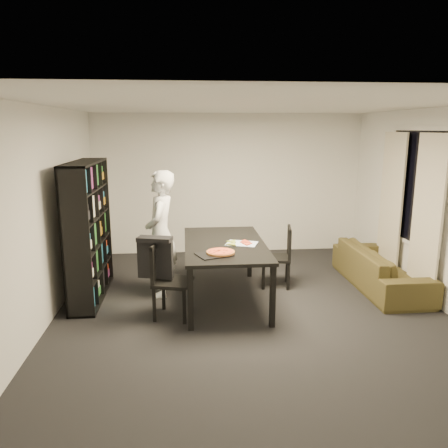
{
  "coord_description": "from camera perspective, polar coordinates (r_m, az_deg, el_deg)",
  "views": [
    {
      "loc": [
        -0.83,
        -5.37,
        2.33
      ],
      "look_at": [
        -0.3,
        0.43,
        1.05
      ],
      "focal_mm": 35.0,
      "sensor_mm": 36.0,
      "label": 1
    }
  ],
  "objects": [
    {
      "name": "room",
      "position": [
        5.53,
        3.5,
        1.63
      ],
      "size": [
        5.01,
        5.51,
        2.61
      ],
      "color": "black",
      "rests_on": "ground"
    },
    {
      "name": "window_pane",
      "position": [
        6.88,
        23.7,
        4.42
      ],
      "size": [
        0.02,
        1.4,
        1.6
      ],
      "primitive_type": "cube",
      "color": "black",
      "rests_on": "room"
    },
    {
      "name": "window_frame",
      "position": [
        6.88,
        23.66,
        4.42
      ],
      "size": [
        0.03,
        1.52,
        1.72
      ],
      "primitive_type": "cube",
      "color": "white",
      "rests_on": "room"
    },
    {
      "name": "curtain_left",
      "position": [
        6.45,
        24.96,
        0.67
      ],
      "size": [
        0.03,
        0.7,
        2.25
      ],
      "primitive_type": "cube",
      "color": "beige",
      "rests_on": "room"
    },
    {
      "name": "curtain_right",
      "position": [
        7.35,
        20.96,
        2.33
      ],
      "size": [
        0.03,
        0.7,
        2.25
      ],
      "primitive_type": "cube",
      "color": "beige",
      "rests_on": "room"
    },
    {
      "name": "bookshelf",
      "position": [
        6.27,
        -17.3,
        -0.9
      ],
      "size": [
        0.35,
        1.5,
        1.9
      ],
      "primitive_type": "cube",
      "color": "black",
      "rests_on": "room"
    },
    {
      "name": "dining_table",
      "position": [
        5.95,
        0.09,
        -3.15
      ],
      "size": [
        1.08,
        1.94,
        0.81
      ],
      "color": "black",
      "rests_on": "room"
    },
    {
      "name": "chair_left",
      "position": [
        5.52,
        -7.61,
        -6.62
      ],
      "size": [
        0.54,
        0.54,
        0.95
      ],
      "rotation": [
        0.0,
        0.0,
        1.31
      ],
      "color": "black",
      "rests_on": "room"
    },
    {
      "name": "chair_right",
      "position": [
        6.57,
        7.57,
        -3.71
      ],
      "size": [
        0.49,
        0.49,
        0.91
      ],
      "rotation": [
        0.0,
        0.0,
        -1.75
      ],
      "color": "black",
      "rests_on": "room"
    },
    {
      "name": "draped_jacket",
      "position": [
        5.49,
        -8.98,
        -4.12
      ],
      "size": [
        0.45,
        0.29,
        0.53
      ],
      "rotation": [
        0.0,
        0.0,
        1.31
      ],
      "color": "black",
      "rests_on": "chair_left"
    },
    {
      "name": "person",
      "position": [
        6.17,
        -8.26,
        -1.28
      ],
      "size": [
        0.49,
        0.69,
        1.77
      ],
      "primitive_type": "imported",
      "rotation": [
        0.0,
        0.0,
        -1.67
      ],
      "color": "silver",
      "rests_on": "room"
    },
    {
      "name": "baking_tray",
      "position": [
        5.37,
        -1.32,
        -4.02
      ],
      "size": [
        0.49,
        0.44,
        0.01
      ],
      "primitive_type": "cube",
      "rotation": [
        0.0,
        0.0,
        0.38
      ],
      "color": "black",
      "rests_on": "dining_table"
    },
    {
      "name": "pepperoni_pizza",
      "position": [
        5.4,
        -0.44,
        -3.68
      ],
      "size": [
        0.35,
        0.35,
        0.03
      ],
      "rotation": [
        0.0,
        0.0,
        0.24
      ],
      "color": "#AE6632",
      "rests_on": "dining_table"
    },
    {
      "name": "kitchen_towel",
      "position": [
        5.89,
        2.34,
        -2.56
      ],
      "size": [
        0.48,
        0.42,
        0.01
      ],
      "primitive_type": "cube",
      "rotation": [
        0.0,
        0.0,
        -0.35
      ],
      "color": "white",
      "rests_on": "dining_table"
    },
    {
      "name": "pizza_slices",
      "position": [
        5.88,
        1.96,
        -2.45
      ],
      "size": [
        0.41,
        0.36,
        0.01
      ],
      "primitive_type": null,
      "rotation": [
        0.0,
        0.0,
        -0.16
      ],
      "color": "gold",
      "rests_on": "dining_table"
    },
    {
      "name": "sofa",
      "position": [
        6.96,
        19.75,
        -5.4
      ],
      "size": [
        0.78,
        2.0,
        0.58
      ],
      "primitive_type": "imported",
      "rotation": [
        0.0,
        0.0,
        1.57
      ],
      "color": "#41351A",
      "rests_on": "room"
    }
  ]
}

